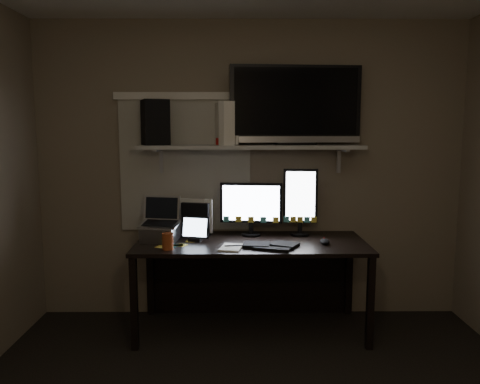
{
  "coord_description": "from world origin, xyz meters",
  "views": [
    {
      "loc": [
        -0.11,
        -2.17,
        1.61
      ],
      "look_at": [
        -0.09,
        1.25,
        1.15
      ],
      "focal_mm": 35.0,
      "sensor_mm": 36.0,
      "label": 1
    }
  ],
  "objects_px": {
    "monitor_portrait": "(300,202)",
    "speaker": "(155,123)",
    "tv": "(295,105)",
    "desk": "(251,259)",
    "mouse": "(325,242)",
    "game_console": "(225,124)",
    "laptop": "(160,220)",
    "keyboard": "(270,245)",
    "cup": "(168,241)",
    "monitor_landscape": "(251,209)",
    "tablet": "(195,229)"
  },
  "relations": [
    {
      "from": "monitor_portrait",
      "to": "speaker",
      "type": "xyz_separation_m",
      "value": [
        -1.18,
        -0.03,
        0.65
      ]
    },
    {
      "from": "tv",
      "to": "desk",
      "type": "bearing_deg",
      "value": -168.26
    },
    {
      "from": "mouse",
      "to": "speaker",
      "type": "distance_m",
      "value": 1.63
    },
    {
      "from": "monitor_portrait",
      "to": "desk",
      "type": "bearing_deg",
      "value": -162.56
    },
    {
      "from": "game_console",
      "to": "speaker",
      "type": "xyz_separation_m",
      "value": [
        -0.55,
        -0.03,
        0.01
      ]
    },
    {
      "from": "monitor_portrait",
      "to": "laptop",
      "type": "relative_size",
      "value": 1.65
    },
    {
      "from": "keyboard",
      "to": "speaker",
      "type": "distance_m",
      "value": 1.33
    },
    {
      "from": "mouse",
      "to": "speaker",
      "type": "relative_size",
      "value": 0.32
    },
    {
      "from": "cup",
      "to": "speaker",
      "type": "bearing_deg",
      "value": 108.82
    },
    {
      "from": "keyboard",
      "to": "cup",
      "type": "relative_size",
      "value": 3.4
    },
    {
      "from": "desk",
      "to": "game_console",
      "type": "height_order",
      "value": "game_console"
    },
    {
      "from": "tv",
      "to": "cup",
      "type": "bearing_deg",
      "value": -159.06
    },
    {
      "from": "keyboard",
      "to": "mouse",
      "type": "relative_size",
      "value": 3.62
    },
    {
      "from": "speaker",
      "to": "cup",
      "type": "bearing_deg",
      "value": -91.14
    },
    {
      "from": "game_console",
      "to": "laptop",
      "type": "bearing_deg",
      "value": -173.94
    },
    {
      "from": "monitor_landscape",
      "to": "mouse",
      "type": "xyz_separation_m",
      "value": [
        0.56,
        -0.3,
        -0.2
      ]
    },
    {
      "from": "monitor_landscape",
      "to": "laptop",
      "type": "distance_m",
      "value": 0.75
    },
    {
      "from": "monitor_landscape",
      "to": "keyboard",
      "type": "relative_size",
      "value": 1.24
    },
    {
      "from": "monitor_portrait",
      "to": "mouse",
      "type": "distance_m",
      "value": 0.43
    },
    {
      "from": "mouse",
      "to": "speaker",
      "type": "height_order",
      "value": "speaker"
    },
    {
      "from": "tv",
      "to": "speaker",
      "type": "distance_m",
      "value": 1.13
    },
    {
      "from": "mouse",
      "to": "cup",
      "type": "relative_size",
      "value": 0.94
    },
    {
      "from": "monitor_landscape",
      "to": "monitor_portrait",
      "type": "distance_m",
      "value": 0.41
    },
    {
      "from": "monitor_landscape",
      "to": "keyboard",
      "type": "bearing_deg",
      "value": -64.46
    },
    {
      "from": "cup",
      "to": "monitor_landscape",
      "type": "bearing_deg",
      "value": 35.84
    },
    {
      "from": "monitor_landscape",
      "to": "keyboard",
      "type": "xyz_separation_m",
      "value": [
        0.13,
        -0.37,
        -0.21
      ]
    },
    {
      "from": "cup",
      "to": "game_console",
      "type": "height_order",
      "value": "game_console"
    },
    {
      "from": "monitor_portrait",
      "to": "keyboard",
      "type": "bearing_deg",
      "value": -121.18
    },
    {
      "from": "desk",
      "to": "speaker",
      "type": "distance_m",
      "value": 1.35
    },
    {
      "from": "monitor_landscape",
      "to": "speaker",
      "type": "height_order",
      "value": "speaker"
    },
    {
      "from": "mouse",
      "to": "laptop",
      "type": "relative_size",
      "value": 0.33
    },
    {
      "from": "tablet",
      "to": "game_console",
      "type": "xyz_separation_m",
      "value": [
        0.23,
        0.21,
        0.82
      ]
    },
    {
      "from": "monitor_landscape",
      "to": "tablet",
      "type": "distance_m",
      "value": 0.5
    },
    {
      "from": "desk",
      "to": "monitor_portrait",
      "type": "bearing_deg",
      "value": 13.1
    },
    {
      "from": "keyboard",
      "to": "game_console",
      "type": "relative_size",
      "value": 1.2
    },
    {
      "from": "keyboard",
      "to": "game_console",
      "type": "xyz_separation_m",
      "value": [
        -0.35,
        0.38,
        0.91
      ]
    },
    {
      "from": "desk",
      "to": "mouse",
      "type": "distance_m",
      "value": 0.63
    },
    {
      "from": "tablet",
      "to": "desk",
      "type": "bearing_deg",
      "value": 27.83
    },
    {
      "from": "tablet",
      "to": "laptop",
      "type": "height_order",
      "value": "laptop"
    },
    {
      "from": "monitor_landscape",
      "to": "tablet",
      "type": "relative_size",
      "value": 2.23
    },
    {
      "from": "desk",
      "to": "keyboard",
      "type": "distance_m",
      "value": 0.37
    },
    {
      "from": "monitor_landscape",
      "to": "keyboard",
      "type": "height_order",
      "value": "monitor_landscape"
    },
    {
      "from": "laptop",
      "to": "speaker",
      "type": "bearing_deg",
      "value": 115.56
    },
    {
      "from": "mouse",
      "to": "tv",
      "type": "height_order",
      "value": "tv"
    },
    {
      "from": "speaker",
      "to": "mouse",
      "type": "bearing_deg",
      "value": -31.8
    },
    {
      "from": "desk",
      "to": "monitor_landscape",
      "type": "bearing_deg",
      "value": 86.89
    },
    {
      "from": "laptop",
      "to": "cup",
      "type": "xyz_separation_m",
      "value": [
        0.1,
        -0.25,
        -0.11
      ]
    },
    {
      "from": "laptop",
      "to": "cup",
      "type": "distance_m",
      "value": 0.29
    },
    {
      "from": "mouse",
      "to": "cup",
      "type": "height_order",
      "value": "cup"
    },
    {
      "from": "speaker",
      "to": "keyboard",
      "type": "bearing_deg",
      "value": -41.06
    }
  ]
}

